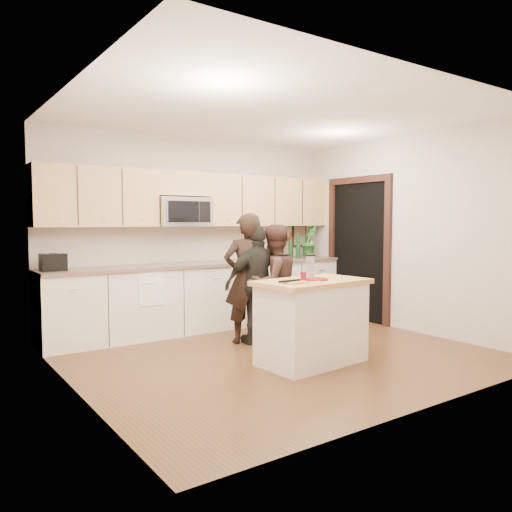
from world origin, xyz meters
TOP-DOWN VIEW (x-y plane):
  - floor at (0.00, 0.00)m, footprint 4.50×4.50m
  - room_shell at (0.00, 0.00)m, footprint 4.52×4.02m
  - back_cabinetry at (0.00, 1.69)m, footprint 4.50×0.66m
  - upper_cabinetry at (0.03, 1.83)m, footprint 4.50×0.33m
  - microwave at (-0.31, 1.80)m, footprint 0.76×0.41m
  - doorway at (2.23, 0.90)m, footprint 0.06×1.25m
  - framed_picture at (1.95, 1.98)m, footprint 0.30×0.03m
  - dish_towel at (-0.95, 1.50)m, footprint 0.34×0.60m
  - island at (0.07, -0.49)m, footprint 1.25×0.79m
  - red_plate at (0.10, -0.52)m, footprint 0.27×0.27m
  - box_grater at (0.07, -0.46)m, footprint 0.09×0.06m
  - drink_glass at (-0.08, -0.53)m, footprint 0.06×0.06m
  - cutting_board at (-0.26, -0.60)m, footprint 0.25×0.21m
  - tongs at (-0.32, -0.60)m, footprint 0.28×0.05m
  - knife at (-0.16, -0.75)m, footprint 0.23×0.04m
  - toaster at (-2.05, 1.67)m, footprint 0.28×0.24m
  - bottle_cluster at (1.73, 1.72)m, footprint 0.57×0.36m
  - orchid at (1.93, 1.72)m, footprint 0.36×0.36m
  - woman_left at (0.02, 0.67)m, footprint 0.69×0.57m
  - woman_center at (0.27, 0.46)m, footprint 0.75×0.60m
  - woman_right at (0.11, 0.57)m, footprint 0.91×0.49m

SIDE VIEW (x-z plane):
  - floor at x=0.00m, z-range 0.00..0.00m
  - island at x=0.07m, z-range 0.00..0.90m
  - back_cabinetry at x=0.00m, z-range 0.00..0.94m
  - woman_center at x=0.27m, z-range 0.00..1.48m
  - woman_right at x=0.11m, z-range 0.00..1.48m
  - dish_towel at x=-0.95m, z-range 0.56..1.04m
  - woman_left at x=0.02m, z-range 0.00..1.62m
  - red_plate at x=0.10m, z-range 0.90..0.92m
  - cutting_board at x=-0.26m, z-range 0.90..0.92m
  - knife at x=-0.16m, z-range 0.92..0.92m
  - tongs at x=-0.32m, z-range 0.92..0.94m
  - drink_glass at x=-0.08m, z-range 0.90..1.00m
  - toaster at x=-2.05m, z-range 0.94..1.15m
  - box_grater at x=0.07m, z-range 0.92..1.17m
  - bottle_cluster at x=1.73m, z-range 0.92..1.32m
  - doorway at x=2.23m, z-range 0.06..2.26m
  - orchid at x=1.93m, z-range 0.94..1.45m
  - framed_picture at x=1.95m, z-range 1.09..1.47m
  - microwave at x=-0.31m, z-range 1.45..1.85m
  - room_shell at x=0.00m, z-range 0.38..3.09m
  - upper_cabinetry at x=0.03m, z-range 1.47..2.22m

